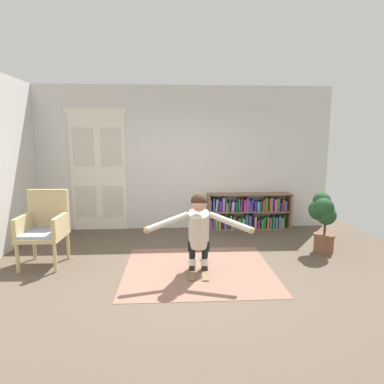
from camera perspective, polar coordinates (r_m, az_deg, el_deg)
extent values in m
plane|color=brown|center=(4.55, -0.25, -14.86)|extent=(7.20, 7.20, 0.00)
cube|color=silver|center=(6.76, -1.42, 5.83)|extent=(6.00, 0.10, 2.90)
cube|color=silver|center=(6.96, -18.16, 3.20)|extent=(0.55, 0.04, 2.35)
cube|color=beige|center=(6.91, -18.42, 7.44)|extent=(0.41, 0.01, 0.76)
cube|color=beige|center=(7.02, -17.95, -1.59)|extent=(0.41, 0.01, 0.64)
cube|color=silver|center=(6.84, -13.69, 3.30)|extent=(0.55, 0.04, 2.35)
cube|color=beige|center=(6.78, -13.89, 7.62)|extent=(0.41, 0.01, 0.76)
cube|color=beige|center=(6.90, -13.53, -1.58)|extent=(0.41, 0.01, 0.64)
cube|color=silver|center=(6.88, -16.41, 13.44)|extent=(1.22, 0.04, 0.10)
cube|color=#805B4C|center=(4.83, 1.13, -13.32)|extent=(2.10, 1.87, 0.01)
cube|color=brown|center=(6.74, 2.89, -3.46)|extent=(0.04, 0.30, 0.74)
cube|color=brown|center=(7.12, 16.50, -3.15)|extent=(0.04, 0.30, 0.74)
cube|color=brown|center=(6.97, 9.80, -6.23)|extent=(1.68, 0.30, 0.02)
cube|color=brown|center=(6.88, 9.88, -3.32)|extent=(1.68, 0.30, 0.02)
cube|color=brown|center=(6.81, 9.97, -0.35)|extent=(1.68, 0.30, 0.02)
cube|color=#AB58A8|center=(6.80, 3.27, -5.58)|extent=(0.06, 0.17, 0.19)
cube|color=#454B9F|center=(6.82, 3.74, -5.45)|extent=(0.04, 0.24, 0.21)
cube|color=olive|center=(6.82, 4.22, -5.22)|extent=(0.06, 0.19, 0.26)
cube|color=#4FD066|center=(6.81, 4.74, -5.47)|extent=(0.04, 0.22, 0.22)
cube|color=#541615|center=(6.81, 5.17, -5.23)|extent=(0.06, 0.16, 0.27)
cube|color=#665DA1|center=(6.85, 5.68, -5.35)|extent=(0.07, 0.22, 0.23)
cube|color=#6E2B77|center=(6.86, 6.20, -5.48)|extent=(0.05, 0.24, 0.19)
cube|color=#58BF5F|center=(6.84, 6.72, -5.10)|extent=(0.06, 0.23, 0.29)
cube|color=#9C6BBD|center=(6.88, 7.20, -5.21)|extent=(0.04, 0.20, 0.25)
cube|color=gold|center=(6.90, 7.62, -5.47)|extent=(0.05, 0.14, 0.18)
cube|color=#587A30|center=(6.89, 8.17, -5.32)|extent=(0.05, 0.22, 0.22)
cube|color=#67B8A0|center=(6.89, 8.80, -5.37)|extent=(0.06, 0.23, 0.21)
cube|color=#406995|center=(6.92, 9.39, -4.96)|extent=(0.05, 0.20, 0.30)
cube|color=#5C5C9B|center=(6.94, 9.91, -5.06)|extent=(0.05, 0.18, 0.27)
cube|color=navy|center=(6.95, 10.38, -4.94)|extent=(0.03, 0.20, 0.29)
cube|color=#B1C158|center=(6.95, 10.86, -5.17)|extent=(0.04, 0.15, 0.25)
cube|color=#AD1DA4|center=(6.97, 11.37, -5.40)|extent=(0.04, 0.15, 0.18)
cube|color=#327036|center=(7.01, 11.94, -5.32)|extent=(0.06, 0.23, 0.19)
cube|color=green|center=(7.02, 12.41, -5.16)|extent=(0.04, 0.15, 0.22)
cube|color=#C57471|center=(7.02, 12.92, -5.13)|extent=(0.03, 0.20, 0.24)
cube|color=brown|center=(7.03, 13.34, -5.21)|extent=(0.04, 0.16, 0.22)
cube|color=#23674D|center=(7.05, 13.82, -5.07)|extent=(0.05, 0.21, 0.24)
cube|color=slate|center=(7.08, 14.27, -5.13)|extent=(0.04, 0.21, 0.22)
cube|color=#5A5794|center=(7.10, 14.78, -4.99)|extent=(0.05, 0.23, 0.25)
cube|color=#71A65A|center=(7.13, 15.26, -5.11)|extent=(0.05, 0.16, 0.21)
cube|color=#307E2C|center=(7.14, 15.59, -4.84)|extent=(0.03, 0.15, 0.27)
cube|color=#7788C3|center=(6.73, 3.20, -2.37)|extent=(0.04, 0.19, 0.24)
cube|color=#3E3F8B|center=(6.71, 3.74, -2.21)|extent=(0.04, 0.20, 0.28)
cube|color=#78C1A5|center=(6.72, 4.29, -2.29)|extent=(0.07, 0.15, 0.26)
cube|color=#551D96|center=(6.74, 4.84, -2.40)|extent=(0.06, 0.24, 0.23)
cube|color=#6B88BB|center=(6.74, 5.45, -2.16)|extent=(0.06, 0.19, 0.29)
cube|color=#B17141|center=(6.75, 6.00, -2.59)|extent=(0.04, 0.23, 0.18)
cube|color=#225A56|center=(6.76, 6.44, -2.45)|extent=(0.05, 0.15, 0.22)
cube|color=#C386D5|center=(6.77, 7.07, -2.51)|extent=(0.07, 0.14, 0.20)
cube|color=#0E4F35|center=(6.79, 7.66, -2.53)|extent=(0.06, 0.19, 0.19)
cube|color=teal|center=(6.81, 8.11, -2.21)|extent=(0.05, 0.19, 0.26)
cube|color=brown|center=(6.83, 8.52, -2.19)|extent=(0.04, 0.16, 0.26)
cube|color=purple|center=(6.83, 9.05, -2.30)|extent=(0.04, 0.19, 0.24)
cube|color=#8E3691|center=(6.83, 9.47, -2.17)|extent=(0.05, 0.23, 0.27)
cube|color=#7F60A2|center=(6.87, 9.89, -2.31)|extent=(0.04, 0.19, 0.22)
cube|color=blue|center=(6.88, 10.30, -2.23)|extent=(0.05, 0.14, 0.24)
cube|color=#681FC3|center=(6.88, 10.83, -2.41)|extent=(0.03, 0.16, 0.20)
cube|color=#40B9CD|center=(6.91, 11.33, -2.42)|extent=(0.05, 0.17, 0.19)
cube|color=#284255|center=(6.90, 11.70, -2.40)|extent=(0.03, 0.17, 0.20)
cube|color=#562C49|center=(6.93, 11.89, -2.31)|extent=(0.03, 0.17, 0.21)
cube|color=olive|center=(6.92, 12.19, -2.31)|extent=(0.03, 0.21, 0.22)
cube|color=#727F51|center=(6.95, 12.71, -2.07)|extent=(0.06, 0.14, 0.27)
cube|color=olive|center=(6.94, 13.30, -2.13)|extent=(0.03, 0.23, 0.26)
cube|color=#A97FD1|center=(6.99, 13.59, -2.00)|extent=(0.04, 0.16, 0.28)
cube|color=#A25BA0|center=(6.98, 14.22, -2.17)|extent=(0.05, 0.16, 0.25)
cube|color=#5C9E39|center=(7.02, 14.65, -2.08)|extent=(0.05, 0.16, 0.26)
cube|color=navy|center=(7.02, 15.06, -2.38)|extent=(0.03, 0.23, 0.19)
cube|color=brown|center=(7.03, 15.52, -2.21)|extent=(0.04, 0.14, 0.23)
cube|color=#4A43A3|center=(7.05, 15.86, -2.31)|extent=(0.04, 0.15, 0.21)
cylinder|color=tan|center=(5.26, -28.07, -10.12)|extent=(0.05, 0.05, 0.42)
cylinder|color=tan|center=(5.05, -22.71, -10.52)|extent=(0.05, 0.05, 0.42)
cylinder|color=tan|center=(5.71, -25.73, -8.47)|extent=(0.05, 0.05, 0.42)
cylinder|color=tan|center=(5.51, -20.74, -8.75)|extent=(0.05, 0.05, 0.42)
cube|color=tan|center=(5.31, -24.49, -6.98)|extent=(0.62, 0.62, 0.06)
cube|color=#96A5C8|center=(5.29, -24.53, -6.46)|extent=(0.56, 0.56, 0.04)
cube|color=tan|center=(5.47, -23.64, -2.68)|extent=(0.60, 0.08, 0.60)
cube|color=tan|center=(5.38, -27.27, -5.10)|extent=(0.08, 0.56, 0.28)
cube|color=tan|center=(5.16, -21.85, -5.29)|extent=(0.08, 0.56, 0.28)
cylinder|color=brown|center=(5.89, 21.92, -8.23)|extent=(0.31, 0.31, 0.31)
cylinder|color=brown|center=(5.86, 22.00, -6.98)|extent=(0.34, 0.34, 0.04)
cylinder|color=#4C3823|center=(5.81, 22.13, -5.09)|extent=(0.04, 0.04, 0.36)
sphere|color=#1D4120|center=(5.73, 22.32, -3.77)|extent=(0.31, 0.31, 0.31)
sphere|color=#1D4120|center=(5.65, 21.93, -2.56)|extent=(0.32, 0.32, 0.32)
sphere|color=#1D4120|center=(5.75, 21.23, -2.92)|extent=(0.34, 0.34, 0.34)
sphere|color=#1D4120|center=(5.66, 22.52, -3.72)|extent=(0.25, 0.25, 0.25)
sphere|color=#1D4120|center=(5.78, 21.63, -1.47)|extent=(0.29, 0.29, 0.29)
cube|color=brown|center=(4.83, 0.03, -13.21)|extent=(0.14, 0.80, 0.01)
cube|color=brown|center=(5.16, 0.08, -11.32)|extent=(0.10, 0.12, 0.06)
cube|color=black|center=(4.80, 0.03, -13.03)|extent=(0.09, 0.13, 0.04)
cube|color=brown|center=(4.83, 2.23, -13.21)|extent=(0.14, 0.80, 0.01)
cube|color=brown|center=(5.16, 2.12, -11.32)|extent=(0.10, 0.12, 0.06)
cube|color=black|center=(4.80, 2.24, -13.03)|extent=(0.09, 0.13, 0.04)
cylinder|color=white|center=(4.78, 0.03, -11.97)|extent=(0.12, 0.12, 0.10)
cylinder|color=black|center=(4.72, 0.03, -9.71)|extent=(0.10, 0.10, 0.30)
cylinder|color=black|center=(4.65, 0.03, -8.91)|extent=(0.12, 0.12, 0.22)
cylinder|color=white|center=(4.79, 2.24, -11.97)|extent=(0.12, 0.12, 0.10)
cylinder|color=black|center=(4.72, 2.25, -9.71)|extent=(0.10, 0.10, 0.30)
cylinder|color=black|center=(4.65, 2.27, -8.91)|extent=(0.12, 0.12, 0.22)
cube|color=black|center=(4.66, 1.15, -9.11)|extent=(0.31, 0.20, 0.14)
cylinder|color=beige|center=(4.50, 1.17, -6.48)|extent=(0.31, 0.45, 0.58)
sphere|color=tan|center=(4.27, 1.20, -2.15)|extent=(0.21, 0.21, 0.20)
sphere|color=#382619|center=(4.28, 1.21, -1.60)|extent=(0.22, 0.22, 0.21)
cylinder|color=beige|center=(4.29, -4.26, -5.23)|extent=(0.57, 0.27, 0.23)
sphere|color=tan|center=(4.23, -7.86, -6.55)|extent=(0.10, 0.10, 0.09)
cylinder|color=beige|center=(4.30, 6.65, -5.23)|extent=(0.55, 0.34, 0.23)
sphere|color=tan|center=(4.24, 10.25, -6.56)|extent=(0.10, 0.10, 0.09)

